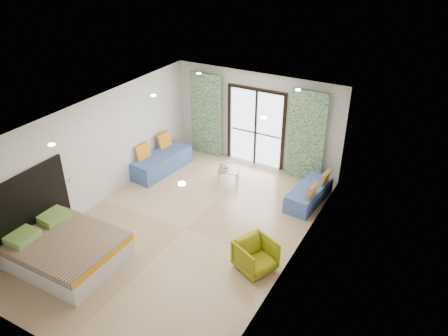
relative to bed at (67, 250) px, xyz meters
The scene contains 24 objects.
floor 2.59m from the bed, 54.97° to the left, with size 5.00×7.50×0.01m, color tan, non-canonical shape.
ceiling 3.52m from the bed, 54.97° to the left, with size 5.00×7.50×0.01m, color silver, non-canonical shape.
wall_back 6.13m from the bed, 75.84° to the left, with size 5.00×0.01×2.70m, color silver, non-canonical shape.
wall_front 2.44m from the bed, 47.98° to the right, with size 5.00×0.01×2.70m, color silver, non-canonical shape.
wall_left 2.57m from the bed, 115.84° to the left, with size 0.01×7.50×2.70m, color silver, non-canonical shape.
wall_right 4.62m from the bed, 27.93° to the left, with size 0.01×7.50×2.70m, color silver, non-canonical shape.
balcony_door 6.09m from the bed, 75.77° to the left, with size 1.76×0.08×2.28m.
balcony_rail 6.06m from the bed, 75.79° to the left, with size 1.52×0.03×0.04m, color #595451.
curtain_left 5.76m from the bed, 90.72° to the left, with size 1.00×0.10×2.50m, color beige.
curtain_right 6.51m from the bed, 61.93° to the left, with size 1.00×0.10×2.50m, color beige.
downlight_a 2.37m from the bed, 54.27° to the left, with size 0.12×0.12×0.02m, color #FFE0B2.
downlight_b 3.73m from the bed, ahead, with size 0.12×0.12×0.02m, color #FFE0B2.
downlight_c 3.91m from the bed, 88.55° to the left, with size 0.12×0.12×0.02m, color #FFE0B2.
downlight_d 4.85m from the bed, 47.21° to the left, with size 0.12×0.12×0.02m, color #FFE0B2.
downlight_e 5.63m from the bed, 89.12° to the left, with size 0.12×0.12×0.02m, color #FFE0B2.
downlight_f 6.32m from the bed, 60.60° to the left, with size 0.12×0.12×0.02m, color #FFE0B2.
headboard 1.23m from the bed, behind, with size 0.06×2.10×1.50m, color black.
switch_plate 1.76m from the bed, 128.42° to the left, with size 0.02×0.10×0.10m, color silver.
bed is the anchor object (origin of this frame).
daybed_left 4.15m from the bed, 98.84° to the left, with size 0.94×1.96×0.93m.
daybed_right 5.80m from the bed, 51.74° to the left, with size 0.79×1.65×0.79m.
coffee_table 4.71m from the bed, 73.76° to the left, with size 0.72×0.72×0.64m.
vase 4.67m from the bed, 74.58° to the left, with size 0.16×0.17×0.16m, color white.
armchair 3.85m from the bed, 26.00° to the left, with size 0.71×0.67×0.73m, color #918F12.
Camera 1 is at (4.71, -6.67, 6.08)m, focal length 35.00 mm.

